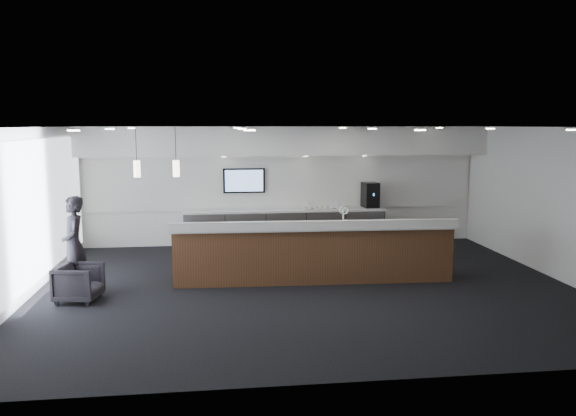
{
  "coord_description": "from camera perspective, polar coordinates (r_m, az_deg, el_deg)",
  "views": [
    {
      "loc": [
        -1.62,
        -10.18,
        3.05
      ],
      "look_at": [
        -0.21,
        1.3,
        1.32
      ],
      "focal_mm": 35.0,
      "sensor_mm": 36.0,
      "label": 1
    }
  ],
  "objects": [
    {
      "name": "armchair",
      "position": [
        10.49,
        -20.47,
        -7.12
      ],
      "size": [
        0.82,
        0.8,
        0.65
      ],
      "primitive_type": "imported",
      "rotation": [
        0.0,
        0.0,
        1.4
      ],
      "color": "black",
      "rests_on": "ground"
    },
    {
      "name": "alcove_panel",
      "position": [
        14.31,
        -0.49,
        2.67
      ],
      "size": [
        9.8,
        0.06,
        1.4
      ],
      "primitive_type": "cube",
      "color": "white",
      "rests_on": "back_wall"
    },
    {
      "name": "info_sign_left",
      "position": [
        14.07,
        2.34,
        0.32
      ],
      "size": [
        0.15,
        0.03,
        0.2
      ],
      "primitive_type": "cube",
      "rotation": [
        0.0,
        0.0,
        -0.08
      ],
      "color": "silver",
      "rests_on": "back_credenza"
    },
    {
      "name": "cup_0",
      "position": [
        14.21,
        5.55,
        0.14
      ],
      "size": [
        0.1,
        0.1,
        0.09
      ],
      "primitive_type": "imported",
      "color": "white",
      "rests_on": "back_credenza"
    },
    {
      "name": "pendant_left",
      "position": [
        11.03,
        -11.09,
        4.18
      ],
      "size": [
        0.12,
        0.12,
        0.3
      ],
      "primitive_type": "cylinder",
      "color": "#F5E1BF",
      "rests_on": "ceiling"
    },
    {
      "name": "lounge_guest",
      "position": [
        10.94,
        -20.92,
        -3.49
      ],
      "size": [
        0.62,
        0.75,
        1.77
      ],
      "primitive_type": "imported",
      "rotation": [
        0.0,
        0.0,
        -1.23
      ],
      "color": "black",
      "rests_on": "ground"
    },
    {
      "name": "cup_1",
      "position": [
        14.18,
        5.0,
        0.13
      ],
      "size": [
        0.14,
        0.14,
        0.09
      ],
      "primitive_type": "imported",
      "rotation": [
        0.0,
        0.0,
        0.65
      ],
      "color": "white",
      "rests_on": "back_credenza"
    },
    {
      "name": "back_wall",
      "position": [
        14.35,
        -0.5,
        2.29
      ],
      "size": [
        10.0,
        0.02,
        3.0
      ],
      "primitive_type": "cube",
      "color": "white",
      "rests_on": "ground"
    },
    {
      "name": "cup_6",
      "position": [
        14.05,
        2.21,
        0.08
      ],
      "size": [
        0.14,
        0.14,
        0.09
      ],
      "primitive_type": "imported",
      "rotation": [
        0.0,
        0.0,
        3.87
      ],
      "color": "white",
      "rests_on": "back_credenza"
    },
    {
      "name": "ceiling_can_lights",
      "position": [
        10.3,
        2.05,
        8.04
      ],
      "size": [
        7.0,
        5.0,
        0.02
      ],
      "primitive_type": null,
      "color": "silver",
      "rests_on": "ceiling"
    },
    {
      "name": "pendant_right",
      "position": [
        11.1,
        -14.7,
        4.08
      ],
      "size": [
        0.12,
        0.12,
        0.3
      ],
      "primitive_type": "cylinder",
      "color": "#F5E1BF",
      "rests_on": "ceiling"
    },
    {
      "name": "back_credenza",
      "position": [
        14.15,
        -0.33,
        -1.99
      ],
      "size": [
        5.06,
        0.66,
        0.95
      ],
      "color": "gray",
      "rests_on": "ground"
    },
    {
      "name": "cup_7",
      "position": [
        14.03,
        1.64,
        0.07
      ],
      "size": [
        0.11,
        0.11,
        0.09
      ],
      "primitive_type": "imported",
      "rotation": [
        0.0,
        0.0,
        4.52
      ],
      "color": "white",
      "rests_on": "back_credenza"
    },
    {
      "name": "soffit_bulkhead",
      "position": [
        13.83,
        -0.29,
        6.83
      ],
      "size": [
        10.0,
        0.9,
        0.7
      ],
      "primitive_type": "cube",
      "color": "white",
      "rests_on": "back_wall"
    },
    {
      "name": "service_counter",
      "position": [
        11.05,
        2.57,
        -4.46
      ],
      "size": [
        5.5,
        1.1,
        1.49
      ],
      "rotation": [
        0.0,
        0.0,
        -0.04
      ],
      "color": "#4E301A",
      "rests_on": "ground"
    },
    {
      "name": "cup_2",
      "position": [
        14.15,
        4.45,
        0.12
      ],
      "size": [
        0.12,
        0.12,
        0.09
      ],
      "primitive_type": "imported",
      "rotation": [
        0.0,
        0.0,
        1.29
      ],
      "color": "white",
      "rests_on": "back_credenza"
    },
    {
      "name": "coffee_machine",
      "position": [
        14.46,
        8.35,
        1.32
      ],
      "size": [
        0.41,
        0.51,
        0.64
      ],
      "rotation": [
        0.0,
        0.0,
        0.13
      ],
      "color": "black",
      "rests_on": "back_credenza"
    },
    {
      "name": "window_blinds_wall",
      "position": [
        10.82,
        -24.92,
        -0.54
      ],
      "size": [
        0.04,
        7.36,
        2.55
      ],
      "primitive_type": "cube",
      "color": "silver",
      "rests_on": "left_wall"
    },
    {
      "name": "info_sign_right",
      "position": [
        14.13,
        4.78,
        0.34
      ],
      "size": [
        0.16,
        0.06,
        0.21
      ],
      "primitive_type": "cube",
      "rotation": [
        0.0,
        0.0,
        -0.26
      ],
      "color": "silver",
      "rests_on": "back_credenza"
    },
    {
      "name": "wall_tv",
      "position": [
        14.16,
        -4.49,
        2.79
      ],
      "size": [
        1.05,
        0.08,
        0.62
      ],
      "color": "black",
      "rests_on": "back_wall"
    },
    {
      "name": "ceiling",
      "position": [
        10.3,
        2.05,
        8.21
      ],
      "size": [
        10.0,
        8.0,
        0.02
      ],
      "primitive_type": "cube",
      "color": "black",
      "rests_on": "back_wall"
    },
    {
      "name": "cup_5",
      "position": [
        14.08,
        2.77,
        0.09
      ],
      "size": [
        0.1,
        0.1,
        0.09
      ],
      "primitive_type": "imported",
      "rotation": [
        0.0,
        0.0,
        3.23
      ],
      "color": "white",
      "rests_on": "back_credenza"
    },
    {
      "name": "cup_3",
      "position": [
        14.13,
        3.89,
        0.11
      ],
      "size": [
        0.12,
        0.12,
        0.09
      ],
      "primitive_type": "imported",
      "rotation": [
        0.0,
        0.0,
        1.94
      ],
      "color": "white",
      "rests_on": "back_credenza"
    },
    {
      "name": "ground",
      "position": [
        10.75,
        1.96,
        -8.0
      ],
      "size": [
        10.0,
        10.0,
        0.0
      ],
      "primitive_type": "plane",
      "color": "black",
      "rests_on": "ground"
    },
    {
      "name": "right_wall",
      "position": [
        12.24,
        25.8,
        0.37
      ],
      "size": [
        0.02,
        8.0,
        3.0
      ],
      "primitive_type": "cube",
      "color": "white",
      "rests_on": "ground"
    },
    {
      "name": "cup_4",
      "position": [
        14.1,
        3.33,
        0.1
      ],
      "size": [
        0.13,
        0.13,
        0.09
      ],
      "primitive_type": "imported",
      "rotation": [
        0.0,
        0.0,
        2.58
      ],
      "color": "white",
      "rests_on": "back_credenza"
    },
    {
      "name": "left_wall",
      "position": [
        10.83,
        -25.12,
        -0.54
      ],
      "size": [
        0.02,
        8.0,
        3.0
      ],
      "primitive_type": "cube",
      "color": "white",
      "rests_on": "ground"
    }
  ]
}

